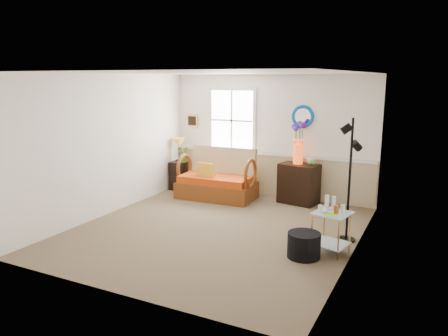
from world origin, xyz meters
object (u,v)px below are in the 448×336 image
at_px(lamp_stand, 179,175).
at_px(cabinet, 299,184).
at_px(side_table, 331,233).
at_px(loveseat, 217,174).
at_px(ottoman, 304,245).
at_px(floor_lamp, 349,181).

height_order(lamp_stand, cabinet, cabinet).
xyz_separation_m(lamp_stand, cabinet, (2.79, 0.13, 0.08)).
bearing_deg(side_table, loveseat, 146.56).
relative_size(loveseat, ottoman, 3.39).
height_order(loveseat, ottoman, loveseat).
bearing_deg(cabinet, lamp_stand, -167.52).
bearing_deg(cabinet, ottoman, -61.54).
xyz_separation_m(loveseat, cabinet, (1.68, 0.41, -0.12)).
height_order(lamp_stand, floor_lamp, floor_lamp).
relative_size(loveseat, floor_lamp, 0.83).
relative_size(loveseat, cabinet, 1.97).
bearing_deg(floor_lamp, side_table, -124.84).
xyz_separation_m(loveseat, lamp_stand, (-1.11, 0.28, -0.20)).
bearing_deg(side_table, ottoman, -131.39).
height_order(cabinet, floor_lamp, floor_lamp).
xyz_separation_m(loveseat, ottoman, (2.58, -2.24, -0.34)).
relative_size(cabinet, floor_lamp, 0.42).
bearing_deg(loveseat, side_table, -36.17).
relative_size(lamp_stand, side_table, 1.05).
bearing_deg(loveseat, lamp_stand, 163.25).
bearing_deg(loveseat, ottoman, -43.76).
distance_m(cabinet, floor_lamp, 2.23).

